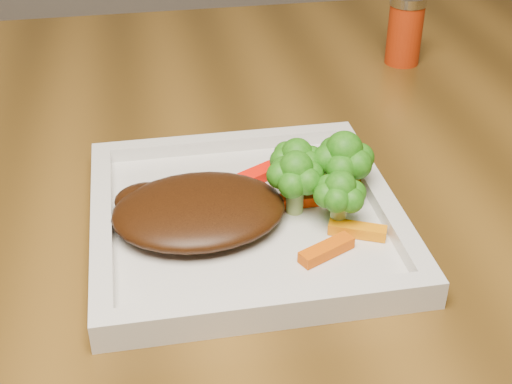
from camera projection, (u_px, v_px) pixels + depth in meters
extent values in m
cube|color=silver|center=(245.00, 222.00, 0.64)|extent=(0.27, 0.27, 0.01)
ellipsoid|color=#391A08|center=(199.00, 210.00, 0.62)|extent=(0.16, 0.12, 0.03)
cube|color=#D34F03|center=(327.00, 250.00, 0.59)|extent=(0.05, 0.03, 0.01)
cube|color=orange|center=(357.00, 230.00, 0.61)|extent=(0.05, 0.03, 0.01)
cube|color=#C84D03|center=(344.00, 180.00, 0.68)|extent=(0.06, 0.02, 0.01)
cube|color=#FF1204|center=(250.00, 178.00, 0.68)|extent=(0.06, 0.05, 0.01)
cube|color=#EF3303|center=(296.00, 200.00, 0.65)|extent=(0.05, 0.02, 0.01)
cylinder|color=#A62809|center=(405.00, 30.00, 0.94)|extent=(0.05, 0.05, 0.09)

